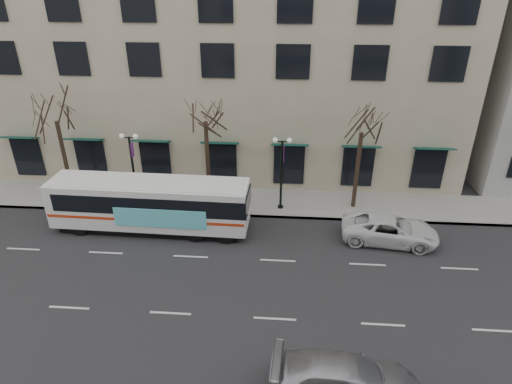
# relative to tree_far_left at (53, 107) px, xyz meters

# --- Properties ---
(ground) EXTENTS (160.00, 160.00, 0.00)m
(ground) POSITION_rel_tree_far_left_xyz_m (10.00, -8.80, -6.70)
(ground) COLOR black
(ground) RESTS_ON ground
(sidewalk_far) EXTENTS (80.00, 4.00, 0.15)m
(sidewalk_far) POSITION_rel_tree_far_left_xyz_m (15.00, 0.20, -6.62)
(sidewalk_far) COLOR gray
(sidewalk_far) RESTS_ON ground
(building_hotel) EXTENTS (40.00, 20.00, 24.00)m
(building_hotel) POSITION_rel_tree_far_left_xyz_m (8.00, 12.20, 5.30)
(building_hotel) COLOR tan
(building_hotel) RESTS_ON ground
(tree_far_left) EXTENTS (3.60, 3.60, 8.34)m
(tree_far_left) POSITION_rel_tree_far_left_xyz_m (0.00, 0.00, 0.00)
(tree_far_left) COLOR black
(tree_far_left) RESTS_ON ground
(tree_far_mid) EXTENTS (3.60, 3.60, 8.55)m
(tree_far_mid) POSITION_rel_tree_far_left_xyz_m (10.00, 0.00, 0.21)
(tree_far_mid) COLOR black
(tree_far_mid) RESTS_ON ground
(tree_far_right) EXTENTS (3.60, 3.60, 8.06)m
(tree_far_right) POSITION_rel_tree_far_left_xyz_m (20.00, 0.00, -0.28)
(tree_far_right) COLOR black
(tree_far_right) RESTS_ON ground
(lamp_post_left) EXTENTS (1.22, 0.45, 5.21)m
(lamp_post_left) POSITION_rel_tree_far_left_xyz_m (5.01, -0.60, -3.75)
(lamp_post_left) COLOR black
(lamp_post_left) RESTS_ON ground
(lamp_post_right) EXTENTS (1.22, 0.45, 5.21)m
(lamp_post_right) POSITION_rel_tree_far_left_xyz_m (15.01, -0.60, -3.75)
(lamp_post_right) COLOR black
(lamp_post_right) RESTS_ON ground
(city_bus) EXTENTS (12.30, 2.96, 3.32)m
(city_bus) POSITION_rel_tree_far_left_xyz_m (7.06, -3.67, -4.88)
(city_bus) COLOR white
(city_bus) RESTS_ON ground
(silver_car) EXTENTS (5.87, 2.69, 1.66)m
(silver_car) POSITION_rel_tree_far_left_xyz_m (17.84, -15.00, -5.87)
(silver_car) COLOR #A0A1A7
(silver_car) RESTS_ON ground
(white_pickup) EXTENTS (5.96, 3.28, 1.58)m
(white_pickup) POSITION_rel_tree_far_left_xyz_m (21.62, -3.97, -5.91)
(white_pickup) COLOR white
(white_pickup) RESTS_ON ground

